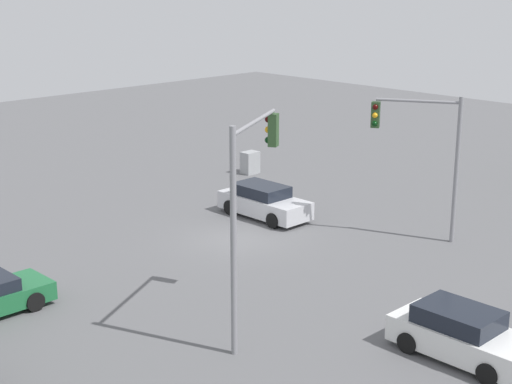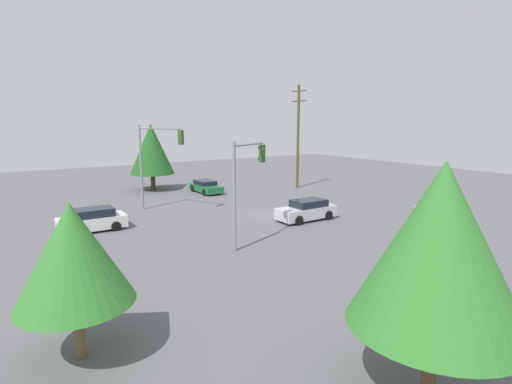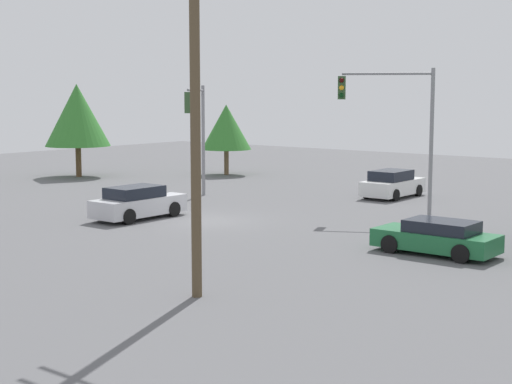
% 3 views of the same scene
% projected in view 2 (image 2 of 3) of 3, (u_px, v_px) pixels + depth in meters
% --- Properties ---
extents(ground_plane, '(80.00, 80.00, 0.00)m').
position_uv_depth(ground_plane, '(268.00, 215.00, 30.18)').
color(ground_plane, '#5B5B5E').
extents(sedan_green, '(4.26, 1.87, 1.21)m').
position_uv_depth(sedan_green, '(206.00, 187.00, 39.31)').
color(sedan_green, '#1E6638').
rests_on(sedan_green, ground_plane).
extents(sedan_silver, '(1.89, 4.40, 1.47)m').
position_uv_depth(sedan_silver, '(307.00, 210.00, 28.51)').
color(sedan_silver, silver).
rests_on(sedan_silver, ground_plane).
extents(sedan_white, '(1.93, 4.14, 1.47)m').
position_uv_depth(sedan_white, '(93.00, 220.00, 25.72)').
color(sedan_white, silver).
rests_on(sedan_white, ground_plane).
extents(traffic_signal_main, '(1.98, 3.19, 5.97)m').
position_uv_depth(traffic_signal_main, '(247.00, 174.00, 22.37)').
color(traffic_signal_main, gray).
rests_on(traffic_signal_main, ground_plane).
extents(traffic_signal_cross, '(3.85, 2.30, 6.68)m').
position_uv_depth(traffic_signal_cross, '(156.00, 153.00, 30.52)').
color(traffic_signal_cross, gray).
rests_on(traffic_signal_cross, ground_plane).
extents(utility_pole_tall, '(2.20, 0.28, 10.58)m').
position_uv_depth(utility_pole_tall, '(298.00, 134.00, 41.31)').
color(utility_pole_tall, brown).
rests_on(utility_pole_tall, ground_plane).
extents(electrical_cabinet, '(0.90, 0.69, 1.21)m').
position_uv_depth(electrical_cabinet, '(422.00, 214.00, 27.67)').
color(electrical_cabinet, '#9EA0A3').
rests_on(electrical_cabinet, ground_plane).
extents(tree_right, '(4.40, 4.40, 6.74)m').
position_uv_depth(tree_right, '(152.00, 149.00, 40.21)').
color(tree_right, '#4C3823').
rests_on(tree_right, ground_plane).
extents(tree_far, '(3.40, 3.40, 4.78)m').
position_uv_depth(tree_far, '(73.00, 254.00, 11.55)').
color(tree_far, brown).
rests_on(tree_far, ground_plane).
extents(tree_behind, '(4.30, 4.30, 6.15)m').
position_uv_depth(tree_behind, '(440.00, 246.00, 9.58)').
color(tree_behind, brown).
rests_on(tree_behind, ground_plane).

